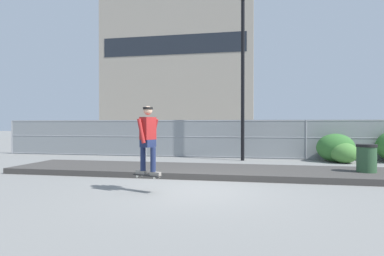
{
  "coord_description": "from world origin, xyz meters",
  "views": [
    {
      "loc": [
        1.54,
        -7.84,
        1.64
      ],
      "look_at": [
        -1.02,
        5.33,
        1.48
      ],
      "focal_mm": 30.09,
      "sensor_mm": 36.0,
      "label": 1
    }
  ],
  "objects_px": {
    "shrub_center": "(344,153)",
    "trash_bin": "(367,161)",
    "shrub_left": "(336,148)",
    "street_lamp": "(243,57)",
    "parked_car_near": "(158,138)",
    "skateboard": "(148,175)",
    "parked_car_mid": "(253,139)",
    "parked_car_far": "(369,140)",
    "skater": "(148,136)"
  },
  "relations": [
    {
      "from": "parked_car_mid",
      "to": "shrub_left",
      "type": "xyz_separation_m",
      "value": [
        3.55,
        -3.2,
        -0.22
      ]
    },
    {
      "from": "street_lamp",
      "to": "parked_car_near",
      "type": "xyz_separation_m",
      "value": [
        -5.05,
        3.47,
        -3.8
      ]
    },
    {
      "from": "shrub_center",
      "to": "parked_car_near",
      "type": "bearing_deg",
      "value": 158.39
    },
    {
      "from": "skater",
      "to": "parked_car_mid",
      "type": "xyz_separation_m",
      "value": [
        2.43,
        10.71,
        -0.51
      ]
    },
    {
      "from": "skater",
      "to": "parked_car_near",
      "type": "relative_size",
      "value": 0.37
    },
    {
      "from": "shrub_left",
      "to": "shrub_center",
      "type": "relative_size",
      "value": 1.42
    },
    {
      "from": "skater",
      "to": "street_lamp",
      "type": "relative_size",
      "value": 0.22
    },
    {
      "from": "parked_car_mid",
      "to": "parked_car_far",
      "type": "height_order",
      "value": "same"
    },
    {
      "from": "skater",
      "to": "street_lamp",
      "type": "height_order",
      "value": "street_lamp"
    },
    {
      "from": "parked_car_near",
      "to": "trash_bin",
      "type": "relative_size",
      "value": 4.37
    },
    {
      "from": "skateboard",
      "to": "parked_car_mid",
      "type": "bearing_deg",
      "value": 77.24
    },
    {
      "from": "trash_bin",
      "to": "skateboard",
      "type": "bearing_deg",
      "value": -151.42
    },
    {
      "from": "skater",
      "to": "parked_car_mid",
      "type": "bearing_deg",
      "value": 77.24
    },
    {
      "from": "skateboard",
      "to": "trash_bin",
      "type": "distance_m",
      "value": 6.67
    },
    {
      "from": "shrub_center",
      "to": "trash_bin",
      "type": "distance_m",
      "value": 3.88
    },
    {
      "from": "shrub_left",
      "to": "trash_bin",
      "type": "relative_size",
      "value": 1.55
    },
    {
      "from": "parked_car_near",
      "to": "shrub_left",
      "type": "height_order",
      "value": "parked_car_near"
    },
    {
      "from": "skateboard",
      "to": "parked_car_near",
      "type": "distance_m",
      "value": 11.16
    },
    {
      "from": "skateboard",
      "to": "shrub_center",
      "type": "bearing_deg",
      "value": 48.62
    },
    {
      "from": "skater",
      "to": "parked_car_far",
      "type": "relative_size",
      "value": 0.37
    },
    {
      "from": "skater",
      "to": "parked_car_far",
      "type": "bearing_deg",
      "value": 51.97
    },
    {
      "from": "skateboard",
      "to": "parked_car_mid",
      "type": "distance_m",
      "value": 10.99
    },
    {
      "from": "parked_car_far",
      "to": "skateboard",
      "type": "bearing_deg",
      "value": -128.03
    },
    {
      "from": "street_lamp",
      "to": "parked_car_mid",
      "type": "height_order",
      "value": "street_lamp"
    },
    {
      "from": "street_lamp",
      "to": "shrub_left",
      "type": "bearing_deg",
      "value": 3.6
    },
    {
      "from": "skater",
      "to": "parked_car_far",
      "type": "xyz_separation_m",
      "value": [
        8.32,
        10.63,
        -0.51
      ]
    },
    {
      "from": "skater",
      "to": "trash_bin",
      "type": "bearing_deg",
      "value": 28.58
    },
    {
      "from": "trash_bin",
      "to": "parked_car_mid",
      "type": "bearing_deg",
      "value": 114.52
    },
    {
      "from": "parked_car_far",
      "to": "shrub_left",
      "type": "xyz_separation_m",
      "value": [
        -2.33,
        -3.12,
        -0.22
      ]
    },
    {
      "from": "parked_car_near",
      "to": "trash_bin",
      "type": "height_order",
      "value": "parked_car_near"
    },
    {
      "from": "trash_bin",
      "to": "parked_car_far",
      "type": "bearing_deg",
      "value": 71.72
    },
    {
      "from": "skateboard",
      "to": "street_lamp",
      "type": "relative_size",
      "value": 0.11
    },
    {
      "from": "street_lamp",
      "to": "parked_car_near",
      "type": "bearing_deg",
      "value": 145.57
    },
    {
      "from": "street_lamp",
      "to": "parked_car_far",
      "type": "relative_size",
      "value": 1.67
    },
    {
      "from": "parked_car_near",
      "to": "parked_car_mid",
      "type": "relative_size",
      "value": 0.99
    },
    {
      "from": "skateboard",
      "to": "street_lamp",
      "type": "distance_m",
      "value": 8.64
    },
    {
      "from": "parked_car_mid",
      "to": "trash_bin",
      "type": "relative_size",
      "value": 4.4
    },
    {
      "from": "street_lamp",
      "to": "skateboard",
      "type": "bearing_deg",
      "value": -105.35
    },
    {
      "from": "shrub_left",
      "to": "parked_car_mid",
      "type": "bearing_deg",
      "value": 138.01
    },
    {
      "from": "street_lamp",
      "to": "trash_bin",
      "type": "relative_size",
      "value": 7.34
    },
    {
      "from": "parked_car_mid",
      "to": "parked_car_near",
      "type": "bearing_deg",
      "value": 179.84
    },
    {
      "from": "parked_car_near",
      "to": "shrub_left",
      "type": "xyz_separation_m",
      "value": [
        9.04,
        -3.21,
        -0.22
      ]
    },
    {
      "from": "street_lamp",
      "to": "parked_car_near",
      "type": "distance_m",
      "value": 7.21
    },
    {
      "from": "skater",
      "to": "trash_bin",
      "type": "distance_m",
      "value": 6.72
    },
    {
      "from": "shrub_center",
      "to": "shrub_left",
      "type": "bearing_deg",
      "value": 116.73
    },
    {
      "from": "skateboard",
      "to": "shrub_left",
      "type": "height_order",
      "value": "shrub_left"
    },
    {
      "from": "skateboard",
      "to": "parked_car_near",
      "type": "xyz_separation_m",
      "value": [
        -3.06,
        10.72,
        0.43
      ]
    },
    {
      "from": "street_lamp",
      "to": "parked_car_far",
      "type": "distance_m",
      "value": 8.11
    },
    {
      "from": "parked_car_near",
      "to": "shrub_left",
      "type": "bearing_deg",
      "value": -19.57
    },
    {
      "from": "street_lamp",
      "to": "parked_car_mid",
      "type": "distance_m",
      "value": 5.15
    }
  ]
}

